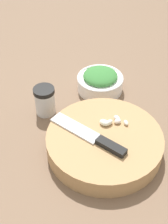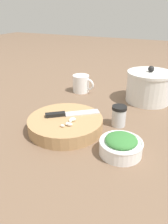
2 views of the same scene
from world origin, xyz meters
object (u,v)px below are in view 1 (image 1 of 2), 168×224
at_px(herb_bowl, 100,81).
at_px(chef_knife, 92,137).
at_px(cutting_board, 104,142).
at_px(garlic_cloves, 112,122).
at_px(spice_jar, 45,101).

bearing_deg(herb_bowl, chef_knife, -111.48).
distance_m(cutting_board, garlic_cloves, 0.05).
xyz_separation_m(cutting_board, spice_jar, (-0.11, 0.17, 0.02)).
bearing_deg(herb_bowl, garlic_cloves, -98.81).
xyz_separation_m(garlic_cloves, herb_bowl, (0.03, 0.19, -0.02)).
distance_m(chef_knife, herb_bowl, 0.24).
height_order(herb_bowl, spice_jar, spice_jar).
relative_size(cutting_board, chef_knife, 1.54).
bearing_deg(garlic_cloves, herb_bowl, 81.19).
height_order(garlic_cloves, spice_jar, spice_jar).
height_order(chef_knife, garlic_cloves, garlic_cloves).
xyz_separation_m(cutting_board, herb_bowl, (0.06, 0.23, 0.01)).
relative_size(cutting_board, spice_jar, 3.45).
relative_size(garlic_cloves, spice_jar, 0.89).
height_order(cutting_board, chef_knife, chef_knife).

